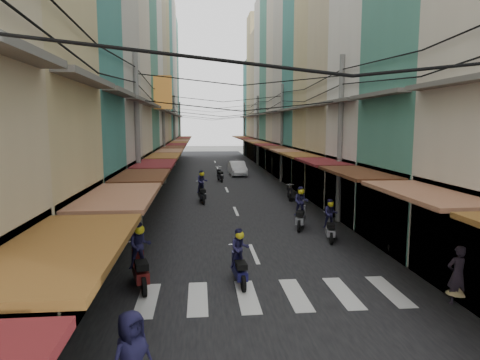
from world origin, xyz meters
TOP-DOWN VIEW (x-y plane):
  - ground at (0.00, 0.00)m, footprint 160.00×160.00m
  - road at (0.00, 20.00)m, footprint 10.00×80.00m
  - sidewalk_left at (-6.50, 20.00)m, footprint 3.00×80.00m
  - sidewalk_right at (6.50, 20.00)m, footprint 3.00×80.00m
  - crosswalk at (-0.00, -6.00)m, footprint 7.55×2.40m
  - building_row_left at (-7.92, 16.56)m, footprint 7.80×67.67m
  - building_row_right at (7.92, 16.45)m, footprint 7.80×68.98m
  - utility_poles at (0.00, 15.01)m, footprint 10.20×66.13m
  - white_car at (1.60, 23.05)m, footprint 4.85×2.08m
  - bicycle at (5.89, 2.53)m, footprint 1.70×1.08m
  - moving_scooters at (0.08, 4.43)m, footprint 8.06×34.42m
  - parked_scooters at (4.92, -4.08)m, footprint 12.93×15.56m
  - pedestrians at (-4.40, 0.35)m, footprint 12.93×19.71m
  - traffic_sign at (5.26, -4.63)m, footprint 0.10×0.70m

SIDE VIEW (x-z plane):
  - ground at x=0.00m, z-range 0.00..0.00m
  - white_car at x=1.60m, z-range -0.84..0.84m
  - bicycle at x=5.89m, z-range -0.55..0.55m
  - road at x=0.00m, z-range 0.00..0.02m
  - crosswalk at x=0.00m, z-range 0.02..0.03m
  - sidewalk_left at x=-6.50m, z-range 0.00..0.06m
  - sidewalk_right at x=6.50m, z-range 0.00..0.06m
  - parked_scooters at x=4.92m, z-range -0.01..0.98m
  - moving_scooters at x=0.08m, z-range -0.44..1.57m
  - pedestrians at x=-4.40m, z-range -0.07..2.15m
  - traffic_sign at x=5.26m, z-range 0.77..3.98m
  - utility_poles at x=0.00m, z-range 2.49..10.69m
  - building_row_right at x=7.92m, z-range -1.89..20.71m
  - building_row_left at x=-7.92m, z-range -2.07..21.63m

